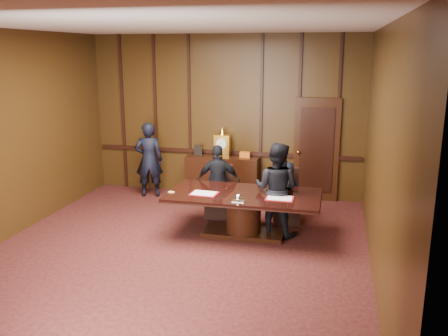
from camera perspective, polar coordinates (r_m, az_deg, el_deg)
name	(u,v)px	position (r m, az deg, el deg)	size (l,w,h in m)	color
room	(178,147)	(7.21, -5.53, 2.54)	(7.00, 7.04, 3.50)	black
sideboard	(222,175)	(10.43, -0.19, -0.82)	(1.60, 0.45, 1.54)	black
conference_table	(244,207)	(8.22, 2.38, -4.75)	(2.62, 1.32, 0.76)	black
folder_left	(204,194)	(8.11, -2.40, -3.08)	(0.48, 0.36, 0.02)	maroon
folder_right	(280,198)	(7.90, 6.72, -3.64)	(0.46, 0.34, 0.02)	maroon
inkstand	(239,198)	(7.70, 1.76, -3.64)	(0.20, 0.14, 0.12)	white
notepad	(171,192)	(8.23, -6.35, -2.90)	(0.10, 0.07, 0.01)	tan
chair_left	(219,201)	(9.23, -0.57, -4.04)	(0.51, 0.51, 0.99)	black
chair_right	(286,206)	(9.02, 7.47, -4.59)	(0.57, 0.57, 0.99)	black
signatory_left	(218,182)	(9.04, -0.68, -1.66)	(0.83, 0.35, 1.42)	black
signatory_right	(286,193)	(8.86, 7.52, -2.97)	(0.57, 0.37, 1.17)	black
witness_left	(149,160)	(10.50, -9.02, 1.00)	(0.60, 0.39, 1.65)	black
witness_right	(276,189)	(8.23, 6.31, -2.54)	(0.79, 0.62, 1.63)	black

